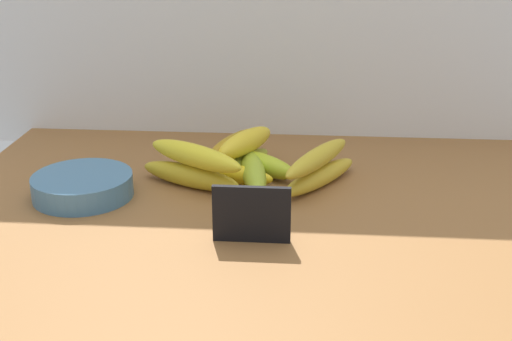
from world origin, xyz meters
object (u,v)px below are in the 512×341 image
at_px(banana_5, 320,177).
at_px(chalkboard_sign, 252,216).
at_px(banana_9, 195,156).
at_px(fruit_bowl, 83,186).
at_px(banana_3, 261,164).
at_px(banana_1, 242,164).
at_px(banana_7, 245,142).
at_px(banana_0, 190,176).
at_px(banana_4, 253,171).
at_px(banana_6, 317,158).
at_px(banana_8, 237,143).
at_px(banana_2, 228,173).

bearing_deg(banana_5, chalkboard_sign, -114.98).
xyz_separation_m(chalkboard_sign, banana_9, (-0.11, 0.19, 0.02)).
relative_size(fruit_bowl, banana_3, 1.06).
height_order(banana_1, banana_7, banana_7).
relative_size(banana_0, banana_5, 0.98).
distance_m(banana_3, banana_4, 0.04).
height_order(banana_6, banana_8, same).
xyz_separation_m(chalkboard_sign, banana_0, (-0.12, 0.19, -0.02)).
relative_size(banana_0, banana_7, 1.22).
relative_size(banana_1, banana_6, 0.79).
bearing_deg(chalkboard_sign, banana_3, 90.99).
relative_size(banana_1, banana_4, 0.78).
bearing_deg(banana_8, banana_4, -59.35).
xyz_separation_m(banana_6, banana_7, (-0.13, 0.06, 0.00)).
xyz_separation_m(banana_0, banana_6, (0.21, 0.02, 0.03)).
distance_m(banana_4, banana_7, 0.07).
bearing_deg(chalkboard_sign, banana_1, 98.66).
bearing_deg(banana_6, fruit_bowl, -168.96).
height_order(banana_4, banana_6, banana_6).
height_order(banana_3, banana_6, banana_6).
distance_m(banana_7, banana_8, 0.02).
height_order(chalkboard_sign, banana_8, chalkboard_sign).
bearing_deg(banana_6, banana_3, 155.35).
distance_m(banana_5, banana_8, 0.17).
bearing_deg(banana_0, banana_2, 18.38).
height_order(banana_4, banana_5, banana_4).
distance_m(banana_2, banana_9, 0.07).
bearing_deg(banana_7, fruit_bowl, -151.25).
xyz_separation_m(chalkboard_sign, banana_2, (-0.06, 0.21, -0.02)).
distance_m(banana_4, banana_9, 0.11).
distance_m(banana_2, banana_3, 0.07).
bearing_deg(banana_8, banana_5, -24.16).
xyz_separation_m(fruit_bowl, banana_8, (0.24, 0.14, 0.03)).
bearing_deg(banana_5, fruit_bowl, -168.97).
height_order(banana_0, banana_3, same).
bearing_deg(banana_1, banana_4, -61.10).
bearing_deg(banana_9, banana_2, 25.45).
distance_m(banana_1, banana_6, 0.15).
bearing_deg(banana_4, banana_0, -164.28).
bearing_deg(banana_7, chalkboard_sign, -82.85).
distance_m(banana_1, banana_7, 0.04).
distance_m(chalkboard_sign, banana_8, 0.28).
height_order(banana_2, banana_3, banana_3).
xyz_separation_m(banana_0, banana_7, (0.09, 0.08, 0.03)).
height_order(banana_8, banana_9, banana_9).
xyz_separation_m(banana_6, banana_8, (-0.14, 0.07, -0.00)).
bearing_deg(banana_4, banana_6, -5.77).
height_order(chalkboard_sign, banana_1, chalkboard_sign).
bearing_deg(banana_2, chalkboard_sign, -74.41).
height_order(banana_3, banana_7, banana_7).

